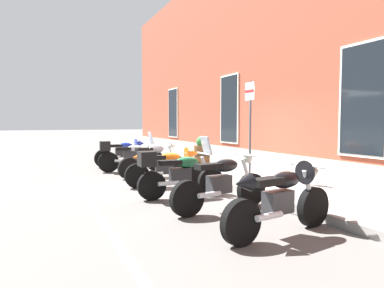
# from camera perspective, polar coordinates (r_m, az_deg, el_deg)

# --- Properties ---
(ground_plane) EXTENTS (140.00, 140.00, 0.00)m
(ground_plane) POSITION_cam_1_polar(r_m,az_deg,el_deg) (9.13, 2.60, -6.49)
(ground_plane) COLOR #565451
(sidewalk) EXTENTS (33.97, 2.38, 0.15)m
(sidewalk) POSITION_cam_1_polar(r_m,az_deg,el_deg) (9.72, 8.88, -5.47)
(sidewalk) COLOR gray
(sidewalk) RESTS_ON ground_plane
(lane_stripe) EXTENTS (33.97, 0.12, 0.01)m
(lane_stripe) POSITION_cam_1_polar(r_m,az_deg,el_deg) (8.19, -17.88, -7.82)
(lane_stripe) COLOR silver
(lane_stripe) RESTS_ON ground_plane
(brick_pub_facade) EXTENTS (27.97, 5.41, 7.88)m
(brick_pub_facade) POSITION_cam_1_polar(r_m,az_deg,el_deg) (12.39, 24.50, 14.13)
(brick_pub_facade) COLOR brown
(brick_pub_facade) RESTS_ON ground_plane
(motorcycle_blue_sport) EXTENTS (0.62, 2.05, 1.01)m
(motorcycle_blue_sport) POSITION_cam_1_polar(r_m,az_deg,el_deg) (12.62, -11.23, -1.23)
(motorcycle_blue_sport) COLOR black
(motorcycle_blue_sport) RESTS_ON ground_plane
(motorcycle_silver_touring) EXTENTS (0.64, 2.18, 1.29)m
(motorcycle_silver_touring) POSITION_cam_1_polar(r_m,az_deg,el_deg) (11.28, -10.64, -1.85)
(motorcycle_silver_touring) COLOR black
(motorcycle_silver_touring) RESTS_ON ground_plane
(motorcycle_grey_naked) EXTENTS (0.62, 2.13, 1.01)m
(motorcycle_grey_naked) POSITION_cam_1_polar(r_m,az_deg,el_deg) (10.07, -6.48, -2.75)
(motorcycle_grey_naked) COLOR black
(motorcycle_grey_naked) RESTS_ON ground_plane
(motorcycle_orange_sport) EXTENTS (0.62, 2.09, 0.98)m
(motorcycle_orange_sport) POSITION_cam_1_polar(r_m,az_deg,el_deg) (8.55, -3.78, -3.53)
(motorcycle_orange_sport) COLOR black
(motorcycle_orange_sport) RESTS_ON ground_plane
(motorcycle_green_touring) EXTENTS (0.62, 1.96, 1.30)m
(motorcycle_green_touring) POSITION_cam_1_polar(r_m,az_deg,el_deg) (7.22, -2.48, -4.82)
(motorcycle_green_touring) COLOR black
(motorcycle_green_touring) RESTS_ON ground_plane
(motorcycle_black_naked) EXTENTS (0.62, 2.08, 1.02)m
(motorcycle_black_naked) POSITION_cam_1_polar(r_m,az_deg,el_deg) (6.20, 5.12, -6.70)
(motorcycle_black_naked) COLOR black
(motorcycle_black_naked) RESTS_ON ground_plane
(motorcycle_black_sport) EXTENTS (0.65, 2.09, 1.04)m
(motorcycle_black_sport) POSITION_cam_1_polar(r_m,az_deg,el_deg) (5.06, 15.31, -8.33)
(motorcycle_black_sport) COLOR black
(motorcycle_black_sport) RESTS_ON ground_plane
(parking_sign) EXTENTS (0.36, 0.07, 2.48)m
(parking_sign) POSITION_cam_1_polar(r_m,az_deg,el_deg) (8.59, 9.72, 4.55)
(parking_sign) COLOR #4C4C51
(parking_sign) RESTS_ON sidewalk
(barrel_planter) EXTENTS (0.60, 0.60, 0.98)m
(barrel_planter) POSITION_cam_1_polar(r_m,az_deg,el_deg) (12.01, 1.66, -1.30)
(barrel_planter) COLOR brown
(barrel_planter) RESTS_ON sidewalk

